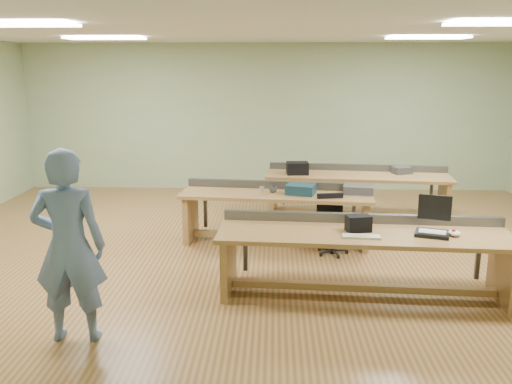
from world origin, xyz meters
TOP-DOWN VIEW (x-y plane):
  - floor at (0.00, 0.00)m, footprint 10.00×10.00m
  - ceiling at (0.00, 0.00)m, footprint 10.00×10.00m
  - wall_back at (0.00, 4.00)m, footprint 10.00×0.04m
  - wall_front at (0.00, -4.00)m, footprint 10.00×0.04m
  - fluor_panels at (0.00, 0.00)m, footprint 6.20×3.50m
  - workbench_front at (1.17, -1.39)m, footprint 3.29×1.07m
  - workbench_mid at (0.20, 0.46)m, footprint 2.83×1.02m
  - workbench_back at (1.59, 1.87)m, footprint 3.14×1.12m
  - person at (-1.73, -2.51)m, footprint 0.71×0.50m
  - laptop_base at (1.89, -1.50)m, footprint 0.43×0.39m
  - laptop_screen at (1.94, -1.37)m, footprint 0.34×0.13m
  - keyboard at (1.11, -1.61)m, footprint 0.41×0.17m
  - trackball_mouse at (2.13, -1.51)m, footprint 0.16×0.18m
  - camera_bag at (1.11, -1.37)m, footprint 0.30×0.22m
  - task_chair at (0.97, 0.01)m, footprint 0.52×0.52m
  - parts_bin_teal at (0.55, 0.39)m, footprint 0.46×0.40m
  - parts_bin_grey at (1.38, 0.46)m, footprint 0.46×0.34m
  - mug at (0.15, 0.48)m, footprint 0.12×0.12m
  - drinks_can at (-0.01, 0.29)m, footprint 0.09×0.09m
  - storage_box_back at (0.56, 1.84)m, footprint 0.38×0.28m
  - tray_back at (2.34, 1.95)m, footprint 0.35×0.31m

SIDE VIEW (x-z plane):
  - floor at x=0.00m, z-range 0.00..0.00m
  - task_chair at x=0.97m, z-range -0.11..0.71m
  - workbench_mid at x=0.20m, z-range 0.12..0.98m
  - workbench_back at x=1.59m, z-range 0.13..0.99m
  - workbench_front at x=1.17m, z-range 0.13..0.99m
  - keyboard at x=1.11m, z-range 0.75..0.77m
  - laptop_base at x=1.89m, z-range 0.75..0.79m
  - trackball_mouse at x=2.13m, z-range 0.75..0.82m
  - mug at x=0.15m, z-range 0.75..0.84m
  - parts_bin_grey at x=1.38m, z-range 0.75..0.87m
  - tray_back at x=2.34m, z-range 0.75..0.87m
  - drinks_can at x=-0.01m, z-range 0.75..0.88m
  - parts_bin_teal at x=0.55m, z-range 0.75..0.89m
  - camera_bag at x=1.11m, z-range 0.75..0.93m
  - storage_box_back at x=0.56m, z-range 0.75..0.96m
  - person at x=-1.73m, z-range 0.00..1.85m
  - laptop_screen at x=1.94m, z-range 0.89..1.17m
  - wall_back at x=0.00m, z-range 0.00..3.00m
  - wall_front at x=0.00m, z-range 0.00..3.00m
  - fluor_panels at x=0.00m, z-range 2.96..2.99m
  - ceiling at x=0.00m, z-range 3.00..3.00m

